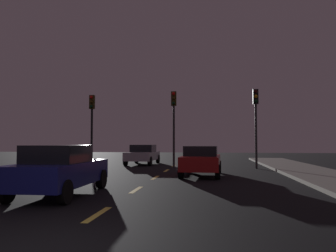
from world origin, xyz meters
The scene contains 12 objects.
ground_plane centered at (0.00, 7.00, 0.00)m, with size 80.00×80.00×0.00m, color black.
lane_stripe_second centered at (0.00, 2.60, 0.00)m, with size 0.16×1.60×0.01m, color #EACC4C.
lane_stripe_third centered at (0.00, 6.40, 0.00)m, with size 0.16×1.60×0.01m, color #EACC4C.
lane_stripe_fourth centered at (0.00, 10.20, 0.00)m, with size 0.16×1.60×0.01m, color #EACC4C.
lane_stripe_fifth centered at (0.00, 14.00, 0.00)m, with size 0.16×1.60×0.01m, color #EACC4C.
lane_stripe_sixth centered at (0.00, 17.80, 0.00)m, with size 0.16×1.60×0.01m, color #EACC4C.
traffic_signal_left centered at (-5.17, 16.01, 3.28)m, with size 0.32×0.38×4.66m.
traffic_signal_center centered at (0.19, 16.01, 3.37)m, with size 0.32×0.38×4.80m.
traffic_signal_right centered at (5.23, 16.01, 3.39)m, with size 0.32×0.38×4.83m.
car_stopped_ahead centered at (2.04, 11.40, 0.73)m, with size 1.97×4.08×1.42m.
car_adjacent_lane centered at (-2.06, 5.05, 0.77)m, with size 1.89×4.17×1.51m.
car_oncoming_far centered at (-2.42, 19.11, 0.73)m, with size 1.96×4.29×1.41m.
Camera 1 is at (2.49, -4.51, 1.60)m, focal length 35.26 mm.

